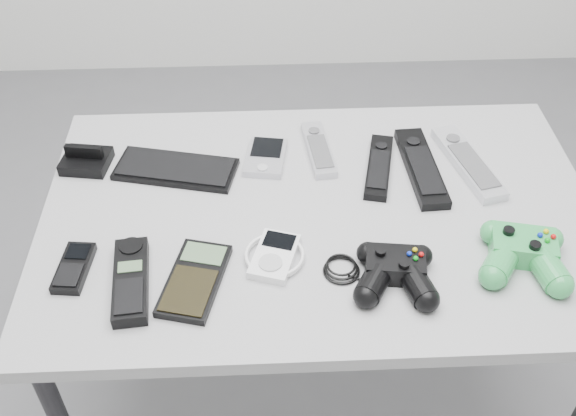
{
  "coord_description": "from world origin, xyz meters",
  "views": [
    {
      "loc": [
        -0.15,
        -0.93,
        1.58
      ],
      "look_at": [
        -0.11,
        -0.01,
        0.73
      ],
      "focal_mm": 42.0,
      "sensor_mm": 36.0,
      "label": 1
    }
  ],
  "objects_px": {
    "cordless_handset": "(131,280)",
    "mp3_player": "(275,255)",
    "pda_keyboard": "(176,169)",
    "calculator": "(195,280)",
    "desk": "(319,234)",
    "controller_black": "(395,270)",
    "remote_black_b": "(421,167)",
    "remote_silver_b": "(468,162)",
    "mobile_phone": "(74,267)",
    "controller_green": "(524,252)",
    "pda": "(266,157)",
    "remote_black_a": "(379,166)",
    "remote_silver_a": "(319,149)"
  },
  "relations": [
    {
      "from": "mobile_phone",
      "to": "calculator",
      "type": "distance_m",
      "value": 0.21
    },
    {
      "from": "remote_black_a",
      "to": "remote_silver_b",
      "type": "distance_m",
      "value": 0.18
    },
    {
      "from": "controller_black",
      "to": "pda_keyboard",
      "type": "bearing_deg",
      "value": 149.12
    },
    {
      "from": "remote_black_b",
      "to": "controller_black",
      "type": "xyz_separation_m",
      "value": [
        -0.1,
        -0.29,
        0.01
      ]
    },
    {
      "from": "desk",
      "to": "pda_keyboard",
      "type": "xyz_separation_m",
      "value": [
        -0.28,
        0.13,
        0.07
      ]
    },
    {
      "from": "pda_keyboard",
      "to": "pda",
      "type": "xyz_separation_m",
      "value": [
        0.18,
        0.03,
        0.0
      ]
    },
    {
      "from": "remote_silver_b",
      "to": "mobile_phone",
      "type": "xyz_separation_m",
      "value": [
        -0.75,
        -0.25,
        -0.0
      ]
    },
    {
      "from": "desk",
      "to": "remote_black_b",
      "type": "relative_size",
      "value": 4.37
    },
    {
      "from": "mobile_phone",
      "to": "mp3_player",
      "type": "relative_size",
      "value": 0.98
    },
    {
      "from": "pda_keyboard",
      "to": "mp3_player",
      "type": "relative_size",
      "value": 2.13
    },
    {
      "from": "mobile_phone",
      "to": "cordless_handset",
      "type": "relative_size",
      "value": 0.62
    },
    {
      "from": "pda",
      "to": "controller_black",
      "type": "bearing_deg",
      "value": -48.88
    },
    {
      "from": "remote_silver_b",
      "to": "controller_black",
      "type": "xyz_separation_m",
      "value": [
        -0.2,
        -0.3,
        0.01
      ]
    },
    {
      "from": "mobile_phone",
      "to": "mp3_player",
      "type": "distance_m",
      "value": 0.35
    },
    {
      "from": "pda_keyboard",
      "to": "remote_silver_a",
      "type": "bearing_deg",
      "value": 22.38
    },
    {
      "from": "pda_keyboard",
      "to": "controller_green",
      "type": "distance_m",
      "value": 0.69
    },
    {
      "from": "pda_keyboard",
      "to": "mobile_phone",
      "type": "relative_size",
      "value": 2.17
    },
    {
      "from": "pda_keyboard",
      "to": "controller_green",
      "type": "bearing_deg",
      "value": -11.3
    },
    {
      "from": "mobile_phone",
      "to": "controller_black",
      "type": "relative_size",
      "value": 0.46
    },
    {
      "from": "remote_silver_b",
      "to": "cordless_handset",
      "type": "relative_size",
      "value": 1.3
    },
    {
      "from": "remote_black_a",
      "to": "remote_silver_b",
      "type": "xyz_separation_m",
      "value": [
        0.18,
        0.0,
        0.0
      ]
    },
    {
      "from": "pda",
      "to": "remote_black_a",
      "type": "xyz_separation_m",
      "value": [
        0.23,
        -0.04,
        0.0
      ]
    },
    {
      "from": "pda_keyboard",
      "to": "remote_black_a",
      "type": "bearing_deg",
      "value": 10.89
    },
    {
      "from": "pda",
      "to": "remote_silver_a",
      "type": "xyz_separation_m",
      "value": [
        0.11,
        0.02,
        0.0
      ]
    },
    {
      "from": "remote_silver_b",
      "to": "remote_black_b",
      "type": "bearing_deg",
      "value": 172.04
    },
    {
      "from": "pda_keyboard",
      "to": "cordless_handset",
      "type": "relative_size",
      "value": 1.34
    },
    {
      "from": "desk",
      "to": "controller_black",
      "type": "distance_m",
      "value": 0.23
    },
    {
      "from": "remote_silver_b",
      "to": "controller_green",
      "type": "xyz_separation_m",
      "value": [
        0.03,
        -0.27,
        0.01
      ]
    },
    {
      "from": "cordless_handset",
      "to": "mp3_player",
      "type": "height_order",
      "value": "cordless_handset"
    },
    {
      "from": "remote_black_b",
      "to": "remote_silver_b",
      "type": "distance_m",
      "value": 0.1
    },
    {
      "from": "desk",
      "to": "controller_green",
      "type": "height_order",
      "value": "controller_green"
    },
    {
      "from": "desk",
      "to": "remote_silver_b",
      "type": "height_order",
      "value": "remote_silver_b"
    },
    {
      "from": "remote_black_a",
      "to": "calculator",
      "type": "height_order",
      "value": "remote_black_a"
    },
    {
      "from": "pda",
      "to": "calculator",
      "type": "bearing_deg",
      "value": -102.16
    },
    {
      "from": "mobile_phone",
      "to": "remote_black_b",
      "type": "bearing_deg",
      "value": 26.44
    },
    {
      "from": "calculator",
      "to": "controller_black",
      "type": "xyz_separation_m",
      "value": [
        0.34,
        -0.01,
        0.02
      ]
    },
    {
      "from": "pda_keyboard",
      "to": "mp3_player",
      "type": "bearing_deg",
      "value": -39.95
    },
    {
      "from": "remote_silver_b",
      "to": "controller_black",
      "type": "height_order",
      "value": "controller_black"
    },
    {
      "from": "remote_silver_a",
      "to": "remote_black_b",
      "type": "xyz_separation_m",
      "value": [
        0.2,
        -0.07,
        0.0
      ]
    },
    {
      "from": "cordless_handset",
      "to": "controller_black",
      "type": "height_order",
      "value": "controller_black"
    },
    {
      "from": "remote_silver_b",
      "to": "controller_green",
      "type": "distance_m",
      "value": 0.27
    },
    {
      "from": "cordless_handset",
      "to": "controller_green",
      "type": "xyz_separation_m",
      "value": [
        0.68,
        0.02,
        0.01
      ]
    },
    {
      "from": "pda_keyboard",
      "to": "calculator",
      "type": "height_order",
      "value": "calculator"
    },
    {
      "from": "desk",
      "to": "remote_black_a",
      "type": "relative_size",
      "value": 5.38
    },
    {
      "from": "pda",
      "to": "remote_silver_b",
      "type": "bearing_deg",
      "value": 3.43
    },
    {
      "from": "pda",
      "to": "remote_silver_b",
      "type": "relative_size",
      "value": 0.51
    },
    {
      "from": "remote_black_a",
      "to": "cordless_handset",
      "type": "relative_size",
      "value": 1.09
    },
    {
      "from": "remote_silver_b",
      "to": "mobile_phone",
      "type": "height_order",
      "value": "remote_silver_b"
    },
    {
      "from": "remote_black_b",
      "to": "controller_black",
      "type": "height_order",
      "value": "controller_black"
    },
    {
      "from": "pda",
      "to": "calculator",
      "type": "height_order",
      "value": "pda"
    }
  ]
}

